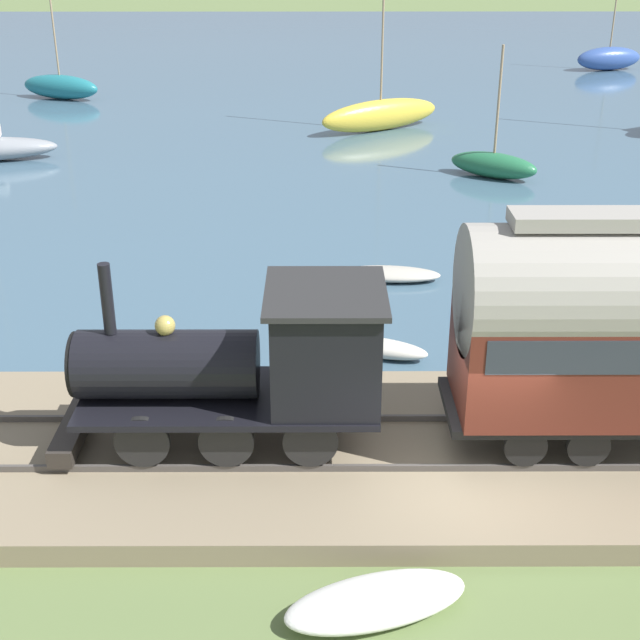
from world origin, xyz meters
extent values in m
plane|color=#607542|center=(0.00, 0.00, 0.00)|extent=(200.00, 200.00, 0.00)
cube|color=#426075|center=(44.21, 0.00, 0.00)|extent=(80.00, 80.00, 0.01)
cube|color=#84755B|center=(1.01, 0.00, 0.21)|extent=(5.80, 56.00, 0.42)
cube|color=#4C4742|center=(0.16, 0.00, 0.48)|extent=(0.07, 54.88, 0.12)
cube|color=#4C4742|center=(1.86, 0.00, 0.48)|extent=(0.07, 54.88, 0.12)
cylinder|color=black|center=(0.16, 2.80, 1.02)|extent=(0.12, 0.97, 0.97)
cylinder|color=black|center=(1.86, 2.80, 1.02)|extent=(0.12, 0.97, 0.97)
cylinder|color=black|center=(0.16, 4.26, 1.02)|extent=(0.12, 0.97, 0.97)
cylinder|color=black|center=(1.86, 4.26, 1.02)|extent=(0.12, 0.97, 0.97)
cylinder|color=black|center=(0.16, 5.73, 1.02)|extent=(0.12, 0.97, 0.97)
cylinder|color=black|center=(1.86, 5.73, 1.02)|extent=(0.12, 0.97, 0.97)
cube|color=black|center=(1.01, 4.26, 1.43)|extent=(2.20, 5.33, 0.12)
cylinder|color=black|center=(1.01, 5.33, 2.10)|extent=(1.24, 3.20, 1.24)
cylinder|color=black|center=(1.01, 6.96, 2.10)|extent=(1.18, 0.08, 1.18)
cylinder|color=black|center=(1.01, 6.29, 3.37)|extent=(0.21, 0.21, 1.29)
sphere|color=tan|center=(1.01, 5.33, 2.86)|extent=(0.36, 0.36, 0.36)
cube|color=black|center=(1.01, 2.53, 2.45)|extent=(2.10, 1.86, 1.94)
cube|color=#282828|center=(1.01, 2.53, 3.47)|extent=(2.30, 2.10, 0.10)
cube|color=#2D2823|center=(1.01, 7.17, 0.72)|extent=(2.00, 0.44, 0.32)
cylinder|color=black|center=(0.16, -2.06, 0.92)|extent=(0.12, 0.76, 0.76)
cylinder|color=black|center=(1.86, -2.06, 0.92)|extent=(0.12, 0.76, 0.76)
cylinder|color=black|center=(0.16, -0.96, 0.92)|extent=(0.12, 0.76, 0.76)
cylinder|color=black|center=(1.86, -0.96, 0.92)|extent=(0.12, 0.76, 0.76)
ellipsoid|color=gold|center=(29.00, -0.29, 0.72)|extent=(4.38, 6.09, 1.43)
cylinder|color=#9E8460|center=(29.00, -0.29, 5.11)|extent=(0.10, 0.10, 7.35)
ellipsoid|color=#335199|center=(46.54, -16.28, 0.74)|extent=(2.64, 4.73, 1.47)
cylinder|color=#9E8460|center=(46.54, -16.28, 4.11)|extent=(0.10, 0.10, 5.26)
ellipsoid|color=#236B42|center=(20.77, -4.15, 0.49)|extent=(2.86, 3.58, 0.96)
cylinder|color=#9E8460|center=(20.77, -4.15, 2.98)|extent=(0.10, 0.10, 4.02)
ellipsoid|color=#1E707A|center=(36.79, 16.79, 0.66)|extent=(2.87, 4.83, 1.30)
cylinder|color=#9E8460|center=(36.79, 16.79, 3.86)|extent=(0.10, 0.10, 5.09)
ellipsoid|color=beige|center=(5.47, 1.30, 0.21)|extent=(1.47, 2.54, 0.41)
ellipsoid|color=#B7B2A3|center=(10.18, 0.67, 0.18)|extent=(1.24, 2.97, 0.34)
ellipsoid|color=silver|center=(-2.90, 1.81, 0.22)|extent=(1.88, 3.00, 0.44)
camera|label=1|loc=(-13.03, 2.67, 9.41)|focal=50.00mm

